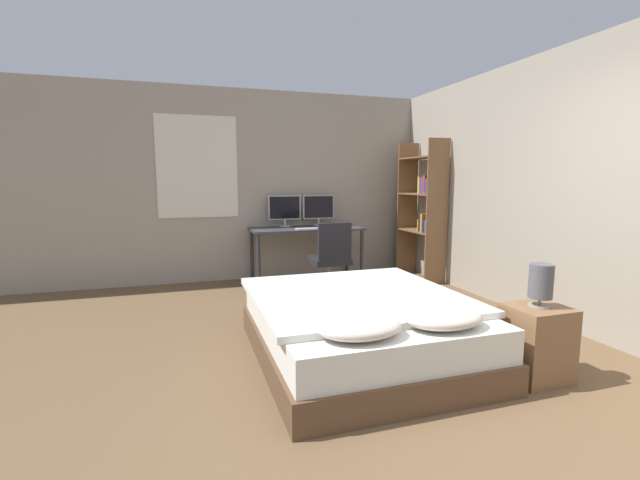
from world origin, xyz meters
The scene contains 13 objects.
ground_plane centered at (0.00, 0.00, 0.00)m, with size 20.00×20.00×0.00m, color brown.
wall_back centered at (-0.02, 4.25, 1.35)m, with size 12.00×0.08×2.70m.
wall_side_right centered at (1.80, 1.50, 1.35)m, with size 0.06×12.00×2.70m.
bed centered at (-0.39, 1.11, 0.26)m, with size 1.65×1.94×0.59m.
nightstand centered at (0.68, 0.37, 0.27)m, with size 0.40×0.37×0.54m.
bedside_lamp centered at (0.68, 0.37, 0.72)m, with size 0.16×0.16×0.31m.
desk centered at (-0.05, 3.85, 0.68)m, with size 1.57×0.67×0.77m.
monitor_left centered at (-0.31, 4.08, 1.02)m, with size 0.47×0.16×0.45m.
monitor_right centered at (0.20, 4.08, 1.02)m, with size 0.47×0.16×0.45m.
keyboard centered at (-0.05, 3.62, 0.78)m, with size 0.42×0.13×0.02m.
computer_mouse centered at (0.24, 3.62, 0.78)m, with size 0.07×0.05×0.04m.
office_chair centered at (0.06, 3.12, 0.36)m, with size 0.52×0.52×0.91m.
bookshelf centered at (1.59, 3.41, 1.10)m, with size 0.34×0.84×1.99m.
Camera 1 is at (-1.71, -1.96, 1.43)m, focal length 24.00 mm.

